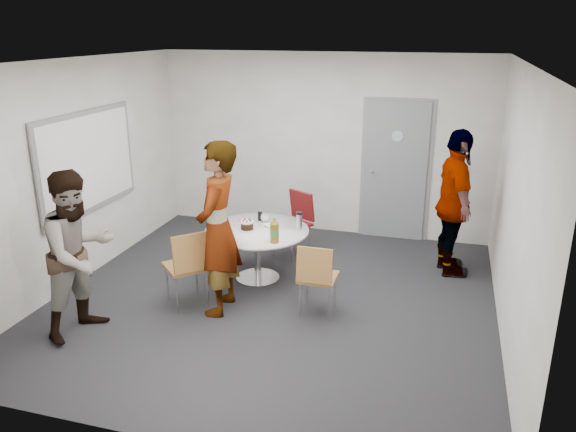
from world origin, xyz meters
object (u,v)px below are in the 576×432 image
(chair_near_left, at_px, (188,262))
(chair_near_right, at_px, (316,274))
(whiteboard, at_px, (88,162))
(person_main, at_px, (218,229))
(chair_far, at_px, (296,217))
(door, at_px, (396,171))
(table, at_px, (259,236))
(person_right, at_px, (454,204))
(person_left, at_px, (79,254))

(chair_near_left, xyz_separation_m, chair_near_right, (1.42, 0.19, -0.05))
(whiteboard, distance_m, chair_near_right, 3.20)
(whiteboard, bearing_deg, person_main, -16.69)
(chair_far, bearing_deg, door, -110.14)
(chair_near_left, height_order, chair_near_right, chair_near_left)
(table, bearing_deg, chair_near_left, -118.85)
(chair_far, xyz_separation_m, person_right, (2.06, -0.04, 0.39))
(person_main, xyz_separation_m, person_left, (-1.17, -0.82, -0.10))
(door, bearing_deg, person_main, -119.13)
(door, bearing_deg, chair_near_right, -101.01)
(chair_far, bearing_deg, table, 104.40)
(door, bearing_deg, person_right, -52.73)
(chair_near_left, distance_m, person_main, 0.54)
(table, distance_m, chair_far, 0.95)
(person_main, bearing_deg, chair_near_left, -86.15)
(table, distance_m, person_right, 2.48)
(door, xyz_separation_m, chair_near_left, (-1.95, -2.92, -0.46))
(chair_near_left, relative_size, person_left, 0.53)
(chair_near_right, distance_m, person_left, 2.46)
(chair_far, distance_m, person_main, 1.88)
(door, bearing_deg, table, -125.79)
(whiteboard, bearing_deg, person_left, -60.63)
(whiteboard, bearing_deg, person_right, 14.79)
(person_right, bearing_deg, chair_near_left, 107.97)
(chair_far, height_order, person_main, person_main)
(door, relative_size, chair_near_left, 2.30)
(chair_near_right, height_order, chair_far, chair_far)
(chair_near_right, relative_size, person_right, 0.45)
(person_left, bearing_deg, chair_near_right, -50.86)
(door, distance_m, person_main, 3.29)
(chair_near_right, distance_m, person_right, 2.17)
(chair_far, bearing_deg, whiteboard, 55.46)
(chair_far, distance_m, person_right, 2.10)
(chair_near_left, bearing_deg, table, 15.68)
(person_right, bearing_deg, table, 96.24)
(door, distance_m, whiteboard, 4.25)
(door, height_order, table, door)
(table, bearing_deg, chair_far, 76.12)
(whiteboard, relative_size, table, 1.48)
(chair_far, bearing_deg, person_main, 106.17)
(person_left, height_order, person_right, person_right)
(chair_far, relative_size, person_right, 0.48)
(person_main, relative_size, person_left, 1.11)
(chair_near_right, xyz_separation_m, person_right, (1.38, 1.61, 0.42))
(door, height_order, chair_near_left, door)
(whiteboard, height_order, person_right, whiteboard)
(chair_near_right, xyz_separation_m, person_left, (-2.24, -0.96, 0.35))
(table, height_order, person_main, person_main)
(table, xyz_separation_m, person_main, (-0.16, -0.87, 0.39))
(person_main, distance_m, person_left, 1.43)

